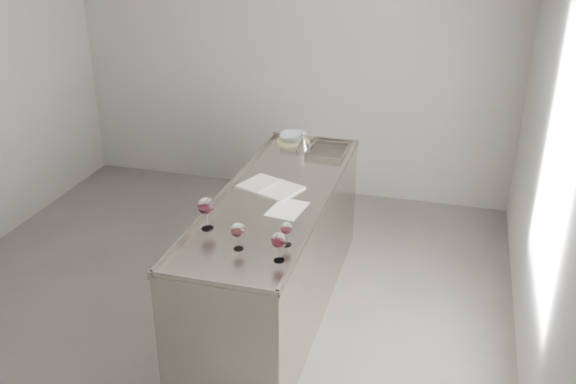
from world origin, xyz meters
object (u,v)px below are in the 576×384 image
(ceramic_bowl, at_px, (293,137))
(notebook, at_px, (270,187))
(wine_glass_left, at_px, (206,207))
(wine_funnel, at_px, (303,145))
(counter, at_px, (276,253))
(wine_glass_small, at_px, (286,229))
(wine_glass_middle, at_px, (238,231))
(wine_glass_right, at_px, (279,241))

(ceramic_bowl, bearing_deg, notebook, -84.74)
(wine_glass_left, relative_size, ceramic_bowl, 0.96)
(wine_funnel, bearing_deg, wine_glass_left, -99.62)
(ceramic_bowl, bearing_deg, counter, -81.45)
(counter, xyz_separation_m, wine_glass_small, (0.26, -0.66, 0.58))
(wine_glass_middle, bearing_deg, counter, 90.10)
(counter, xyz_separation_m, notebook, (-0.07, 0.12, 0.47))
(wine_glass_middle, bearing_deg, ceramic_bowl, 95.03)
(counter, distance_m, notebook, 0.49)
(counter, relative_size, ceramic_bowl, 10.66)
(wine_glass_middle, bearing_deg, wine_glass_left, 145.38)
(wine_glass_middle, distance_m, wine_glass_right, 0.28)
(wine_glass_middle, height_order, ceramic_bowl, wine_glass_middle)
(wine_glass_small, xyz_separation_m, notebook, (-0.34, 0.77, -0.10))
(counter, xyz_separation_m, wine_funnel, (-0.02, 0.89, 0.53))
(wine_glass_right, bearing_deg, notebook, 109.82)
(counter, distance_m, wine_glass_left, 0.90)
(counter, xyz_separation_m, wine_glass_left, (-0.28, -0.59, 0.62))
(counter, relative_size, wine_glass_middle, 13.99)
(ceramic_bowl, height_order, wine_funnel, wine_funnel)
(counter, height_order, ceramic_bowl, ceramic_bowl)
(wine_glass_left, xyz_separation_m, ceramic_bowl, (0.11, 1.67, -0.11))
(wine_glass_left, bearing_deg, ceramic_bowl, 86.13)
(wine_glass_middle, xyz_separation_m, wine_glass_right, (0.27, -0.06, 0.01))
(ceramic_bowl, distance_m, wine_funnel, 0.24)
(counter, xyz_separation_m, wine_glass_right, (0.27, -0.84, 0.60))
(wine_glass_left, xyz_separation_m, wine_glass_right, (0.55, -0.26, -0.03))
(wine_glass_left, distance_m, wine_glass_middle, 0.34)
(notebook, bearing_deg, counter, -36.35)
(wine_glass_left, bearing_deg, wine_glass_small, -7.07)
(wine_glass_small, distance_m, notebook, 0.85)
(wine_glass_right, xyz_separation_m, wine_glass_small, (-0.01, 0.19, -0.02))
(wine_glass_left, bearing_deg, wine_glass_right, -24.97)
(counter, distance_m, wine_glass_small, 0.91)
(wine_glass_left, bearing_deg, wine_glass_middle, -34.62)
(wine_glass_right, distance_m, ceramic_bowl, 1.97)
(counter, bearing_deg, wine_glass_left, -115.03)
(notebook, xyz_separation_m, wine_funnel, (0.05, 0.77, 0.05))
(wine_glass_right, height_order, wine_glass_small, wine_glass_right)
(ceramic_bowl, bearing_deg, wine_glass_right, -77.24)
(counter, bearing_deg, wine_glass_right, -72.07)
(counter, relative_size, wine_funnel, 12.88)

